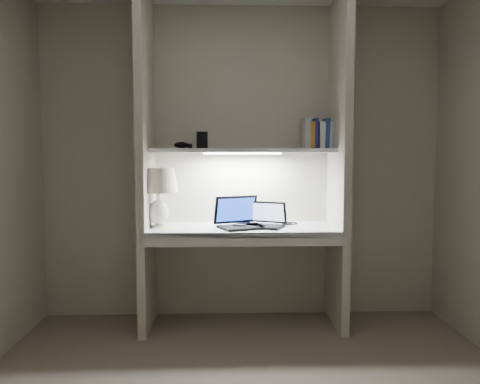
{
  "coord_description": "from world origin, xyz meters",
  "views": [
    {
      "loc": [
        -0.14,
        -2.3,
        1.31
      ],
      "look_at": [
        -0.03,
        1.05,
        1.05
      ],
      "focal_mm": 35.0,
      "sensor_mm": 36.0,
      "label": 1
    }
  ],
  "objects_px": {
    "table_lamp": "(158,187)",
    "book_row": "(317,135)",
    "laptop_main": "(241,220)",
    "speaker": "(242,215)",
    "laptop_netbook": "(264,221)"
  },
  "relations": [
    {
      "from": "table_lamp",
      "to": "book_row",
      "type": "bearing_deg",
      "value": 6.23
    },
    {
      "from": "table_lamp",
      "to": "laptop_netbook",
      "type": "distance_m",
      "value": 0.85
    },
    {
      "from": "laptop_main",
      "to": "laptop_netbook",
      "type": "height_order",
      "value": "laptop_main"
    },
    {
      "from": "laptop_netbook",
      "to": "book_row",
      "type": "relative_size",
      "value": 1.59
    },
    {
      "from": "laptop_netbook",
      "to": "table_lamp",
      "type": "bearing_deg",
      "value": -155.96
    },
    {
      "from": "laptop_netbook",
      "to": "speaker",
      "type": "distance_m",
      "value": 0.23
    },
    {
      "from": "table_lamp",
      "to": "speaker",
      "type": "distance_m",
      "value": 0.7
    },
    {
      "from": "laptop_main",
      "to": "book_row",
      "type": "height_order",
      "value": "book_row"
    },
    {
      "from": "speaker",
      "to": "book_row",
      "type": "relative_size",
      "value": 0.62
    },
    {
      "from": "laptop_main",
      "to": "speaker",
      "type": "bearing_deg",
      "value": 60.81
    },
    {
      "from": "laptop_main",
      "to": "book_row",
      "type": "xyz_separation_m",
      "value": [
        0.61,
        0.17,
        0.65
      ]
    },
    {
      "from": "book_row",
      "to": "table_lamp",
      "type": "bearing_deg",
      "value": -173.77
    },
    {
      "from": "book_row",
      "to": "speaker",
      "type": "bearing_deg",
      "value": 178.48
    },
    {
      "from": "laptop_main",
      "to": "book_row",
      "type": "relative_size",
      "value": 1.86
    },
    {
      "from": "table_lamp",
      "to": "book_row",
      "type": "relative_size",
      "value": 1.91
    }
  ]
}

